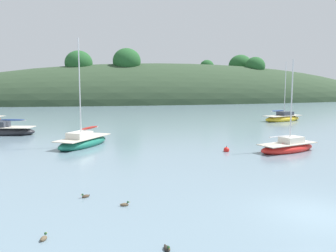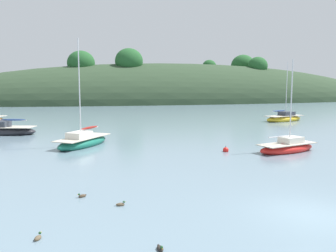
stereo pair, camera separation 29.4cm
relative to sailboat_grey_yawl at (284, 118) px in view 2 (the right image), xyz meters
name	(u,v)px [view 2 (the right image)]	position (x,y,z in m)	size (l,w,h in m)	color
ground_plane	(312,215)	(-20.45, -31.21, -0.40)	(400.00, 400.00, 0.00)	slate
far_shoreline_hill	(180,102)	(4.53, 61.35, -0.26)	(150.00, 36.00, 27.77)	#2D422B
sailboat_grey_yawl	(284,118)	(0.00, 0.00, 0.00)	(6.91, 3.87, 8.58)	gold
sailboat_teal_outer	(83,141)	(-28.33, -13.12, -0.02)	(5.30, 6.06, 8.94)	#196B56
sailboat_black_sloop	(3,130)	(-35.95, -3.78, 0.01)	(7.04, 4.26, 8.86)	#232328
sailboat_yellow_far	(287,147)	(-13.59, -19.93, -0.07)	(5.51, 2.96, 7.09)	red
mooring_buoy_outer	(226,150)	(-18.05, -18.65, -0.28)	(0.44, 0.44, 0.54)	red
duck_straggler	(82,196)	(-28.88, -26.61, -0.35)	(0.41, 0.30, 0.24)	#473828
duck_lead	(38,238)	(-30.39, -30.56, -0.35)	(0.30, 0.41, 0.24)	brown
duck_trailing	(121,204)	(-27.38, -28.18, -0.35)	(0.43, 0.22, 0.24)	brown
duck_lone_left	(160,248)	(-26.79, -32.35, -0.35)	(0.20, 0.43, 0.24)	#2D2823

